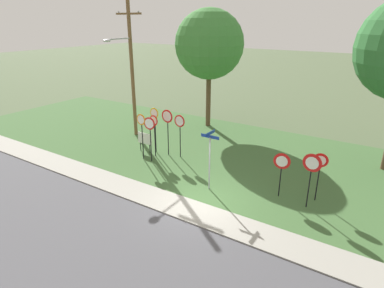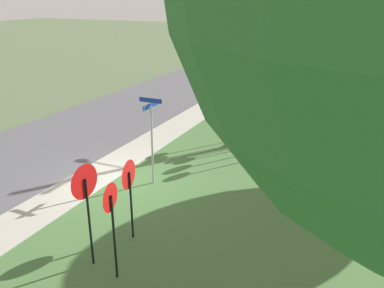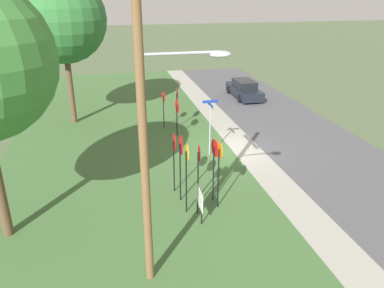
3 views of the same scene
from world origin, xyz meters
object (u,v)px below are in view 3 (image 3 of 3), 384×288
at_px(notice_board, 199,199).
at_px(stop_sign_near_right, 187,165).
at_px(stop_sign_center_tall, 181,153).
at_px(yield_sign_near_left, 177,109).
at_px(stop_sign_far_center, 174,150).
at_px(parked_sedan_distant, 244,89).
at_px(utility_pole, 148,121).
at_px(oak_tree_right, 62,19).
at_px(yield_sign_near_right, 177,98).
at_px(yield_sign_far_left, 164,101).
at_px(street_name_post, 210,123).
at_px(stop_sign_far_left, 214,157).
at_px(stop_sign_near_left, 219,162).
at_px(stop_sign_far_right, 199,163).

bearing_deg(notice_board, stop_sign_near_right, 34.27).
height_order(stop_sign_center_tall, yield_sign_near_left, stop_sign_center_tall).
bearing_deg(stop_sign_near_right, stop_sign_far_center, 8.14).
relative_size(stop_sign_center_tall, parked_sedan_distant, 0.62).
bearing_deg(yield_sign_near_left, utility_pole, 158.69).
distance_m(oak_tree_right, parked_sedan_distant, 14.74).
relative_size(yield_sign_near_right, yield_sign_far_left, 1.09).
xyz_separation_m(stop_sign_center_tall, utility_pole, (-4.26, 1.65, 2.88)).
distance_m(yield_sign_near_left, notice_board, 8.96).
bearing_deg(utility_pole, street_name_post, -25.23).
bearing_deg(yield_sign_near_left, parked_sedan_distant, -49.96).
relative_size(stop_sign_center_tall, notice_board, 2.29).
xyz_separation_m(stop_sign_far_left, utility_pole, (-3.99, 2.97, 3.03)).
bearing_deg(notice_board, yield_sign_near_right, -4.26).
xyz_separation_m(stop_sign_near_left, stop_sign_near_right, (-0.08, 1.30, 0.05)).
bearing_deg(parked_sedan_distant, yield_sign_far_left, 129.02).
distance_m(utility_pole, notice_board, 5.39).
bearing_deg(street_name_post, oak_tree_right, 46.32).
distance_m(stop_sign_far_left, utility_pole, 5.82).
distance_m(stop_sign_near_right, stop_sign_far_center, 1.75).
bearing_deg(stop_sign_far_left, yield_sign_near_right, -6.92).
bearing_deg(stop_sign_far_center, stop_sign_far_right, -149.86).
distance_m(yield_sign_far_left, notice_board, 10.47).
bearing_deg(yield_sign_far_left, stop_sign_far_center, 166.59).
bearing_deg(yield_sign_far_left, stop_sign_near_right, 168.52).
height_order(yield_sign_far_left, notice_board, yield_sign_far_left).
relative_size(stop_sign_near_left, stop_sign_far_center, 1.06).
xyz_separation_m(street_name_post, parked_sedan_distant, (10.62, -5.77, -1.16)).
xyz_separation_m(street_name_post, oak_tree_right, (7.06, 7.29, 4.69)).
distance_m(stop_sign_far_right, parked_sedan_distant, 17.20).
distance_m(stop_sign_far_center, stop_sign_far_right, 1.52).
xyz_separation_m(stop_sign_far_right, oak_tree_right, (11.86, 5.53, 4.60)).
bearing_deg(stop_sign_far_center, street_name_post, -33.85).
distance_m(stop_sign_near_right, stop_sign_far_left, 1.43).
bearing_deg(street_name_post, utility_pole, 155.17).
distance_m(yield_sign_far_left, street_name_post, 4.96).
bearing_deg(stop_sign_far_left, stop_sign_far_center, 47.25).
distance_m(yield_sign_near_right, parked_sedan_distant, 9.13).
height_order(yield_sign_far_left, parked_sedan_distant, yield_sign_far_left).
distance_m(yield_sign_near_left, oak_tree_right, 8.76).
bearing_deg(stop_sign_far_center, stop_sign_near_left, -136.93).
relative_size(stop_sign_far_left, parked_sedan_distant, 0.58).
bearing_deg(yield_sign_near_right, parked_sedan_distant, -42.29).
xyz_separation_m(stop_sign_far_right, utility_pole, (-3.73, 2.26, 3.14)).
relative_size(stop_sign_far_right, oak_tree_right, 0.28).
xyz_separation_m(stop_sign_far_right, yield_sign_far_left, (9.46, -0.08, -0.11)).
xyz_separation_m(stop_sign_near_left, yield_sign_near_left, (8.25, 0.10, -0.36)).
bearing_deg(yield_sign_near_left, oak_tree_right, 50.08).
distance_m(stop_sign_far_center, yield_sign_near_left, 6.73).
height_order(stop_sign_near_left, utility_pole, utility_pole).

